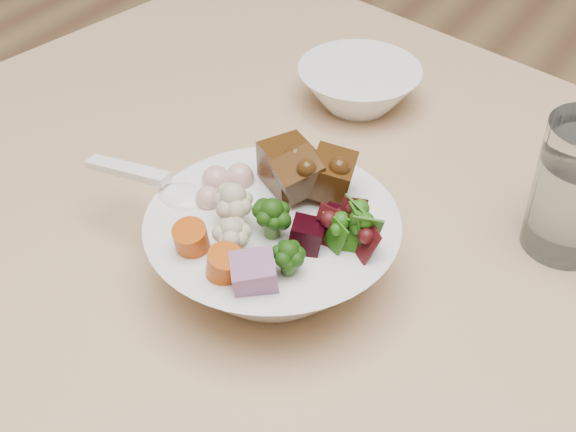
{
  "coord_description": "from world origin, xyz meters",
  "views": [
    {
      "loc": [
        0.04,
        -0.39,
        1.19
      ],
      "look_at": [
        -0.24,
        0.06,
        0.74
      ],
      "focal_mm": 50.0,
      "sensor_mm": 36.0,
      "label": 1
    }
  ],
  "objects_px": {
    "water_glass": "(576,193)",
    "side_bowl": "(359,87)",
    "dining_table": "(497,382)",
    "food_bowl": "(275,244)"
  },
  "relations": [
    {
      "from": "water_glass",
      "to": "side_bowl",
      "type": "height_order",
      "value": "water_glass"
    },
    {
      "from": "dining_table",
      "to": "food_bowl",
      "type": "xyz_separation_m",
      "value": [
        -0.21,
        -0.05,
        0.11
      ]
    },
    {
      "from": "food_bowl",
      "to": "water_glass",
      "type": "relative_size",
      "value": 1.67
    },
    {
      "from": "side_bowl",
      "to": "food_bowl",
      "type": "bearing_deg",
      "value": -75.18
    },
    {
      "from": "water_glass",
      "to": "side_bowl",
      "type": "distance_m",
      "value": 0.31
    },
    {
      "from": "dining_table",
      "to": "water_glass",
      "type": "relative_size",
      "value": 11.74
    },
    {
      "from": "dining_table",
      "to": "side_bowl",
      "type": "distance_m",
      "value": 0.39
    },
    {
      "from": "dining_table",
      "to": "food_bowl",
      "type": "bearing_deg",
      "value": -155.07
    },
    {
      "from": "food_bowl",
      "to": "water_glass",
      "type": "xyz_separation_m",
      "value": [
        0.21,
        0.18,
        0.02
      ]
    },
    {
      "from": "dining_table",
      "to": "water_glass",
      "type": "height_order",
      "value": "water_glass"
    }
  ]
}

